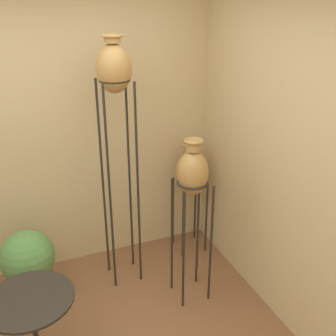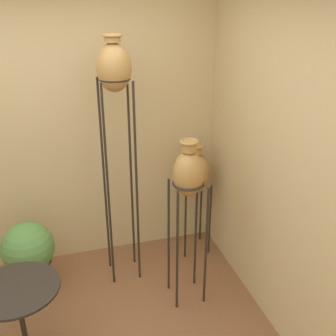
{
  "view_description": "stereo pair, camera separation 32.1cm",
  "coord_description": "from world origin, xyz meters",
  "px_view_note": "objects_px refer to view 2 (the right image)",
  "views": [
    {
      "loc": [
        -0.12,
        -1.73,
        2.39
      ],
      "look_at": [
        1.04,
        1.12,
        1.07
      ],
      "focal_mm": 42.0,
      "sensor_mm": 36.0,
      "label": 1
    },
    {
      "loc": [
        0.19,
        -1.83,
        2.39
      ],
      "look_at": [
        1.04,
        1.12,
        1.07
      ],
      "focal_mm": 42.0,
      "sensor_mm": 36.0,
      "label": 2
    }
  ],
  "objects_px": {
    "vase_stand_medium": "(188,178)",
    "side_table": "(20,310)",
    "vase_stand_tall": "(115,79)",
    "vase_stand_short": "(195,174)",
    "potted_plant": "(29,257)"
  },
  "relations": [
    {
      "from": "vase_stand_tall",
      "to": "potted_plant",
      "type": "bearing_deg",
      "value": -177.77
    },
    {
      "from": "vase_stand_tall",
      "to": "vase_stand_short",
      "type": "xyz_separation_m",
      "value": [
        0.75,
        0.19,
        -0.98
      ]
    },
    {
      "from": "potted_plant",
      "to": "vase_stand_short",
      "type": "bearing_deg",
      "value": 8.04
    },
    {
      "from": "side_table",
      "to": "potted_plant",
      "type": "height_order",
      "value": "side_table"
    },
    {
      "from": "vase_stand_medium",
      "to": "side_table",
      "type": "relative_size",
      "value": 2.09
    },
    {
      "from": "vase_stand_short",
      "to": "potted_plant",
      "type": "bearing_deg",
      "value": -171.96
    },
    {
      "from": "vase_stand_medium",
      "to": "side_table",
      "type": "bearing_deg",
      "value": -163.62
    },
    {
      "from": "vase_stand_medium",
      "to": "potted_plant",
      "type": "xyz_separation_m",
      "value": [
        -1.28,
        0.43,
        -0.77
      ]
    },
    {
      "from": "vase_stand_tall",
      "to": "side_table",
      "type": "height_order",
      "value": "vase_stand_tall"
    },
    {
      "from": "vase_stand_short",
      "to": "side_table",
      "type": "bearing_deg",
      "value": -146.92
    },
    {
      "from": "vase_stand_medium",
      "to": "vase_stand_short",
      "type": "height_order",
      "value": "vase_stand_medium"
    },
    {
      "from": "vase_stand_short",
      "to": "side_table",
      "type": "height_order",
      "value": "vase_stand_short"
    },
    {
      "from": "vase_stand_tall",
      "to": "vase_stand_medium",
      "type": "distance_m",
      "value": 0.95
    },
    {
      "from": "vase_stand_tall",
      "to": "vase_stand_short",
      "type": "bearing_deg",
      "value": 14.19
    },
    {
      "from": "vase_stand_medium",
      "to": "side_table",
      "type": "distance_m",
      "value": 1.49
    }
  ]
}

